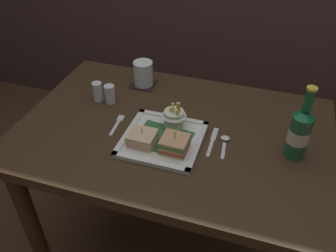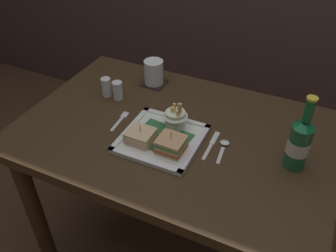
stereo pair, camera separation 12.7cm
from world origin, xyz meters
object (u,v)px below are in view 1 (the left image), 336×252
Objects in this scene: sandwich_half_left at (142,138)px; water_glass at (143,75)px; knife at (213,140)px; beer_bottle at (300,132)px; fork at (117,124)px; salt_shaker at (98,93)px; square_plate at (163,139)px; sandwich_half_right at (175,144)px; dining_table at (173,153)px; spoon at (225,142)px; pepper_shaker at (110,95)px; fries_cup at (174,116)px.

water_glass is at bearing 110.39° from sandwich_half_left.
sandwich_half_left is 0.25m from knife.
sandwich_half_left is 0.52m from beer_bottle.
fork and knife have the same top height.
square_plate is at bearing -26.22° from salt_shaker.
sandwich_half_right is at bearing -18.25° from fork.
knife is (0.17, 0.05, -0.00)m from square_plate.
salt_shaker is (-0.28, 0.21, 0.00)m from sandwich_half_left.
beer_bottle is at bearing -22.45° from water_glass.
dining_table is 12.44× the size of sandwich_half_left.
beer_bottle reaches higher than spoon.
square_plate is 1.04× the size of beer_bottle.
salt_shaker is (-0.51, 0.11, 0.03)m from knife.
dining_table is 0.20m from knife.
beer_bottle is at bearing 12.71° from sandwich_half_left.
water_glass is (-0.14, 0.38, 0.02)m from sandwich_half_left.
dining_table is 0.23m from spoon.
dining_table is 0.20m from sandwich_half_right.
sandwich_half_right is 1.17× the size of pepper_shaker.
pepper_shaker is at bearing 164.62° from fries_cup.
pepper_shaker is at bearing 163.26° from dining_table.
dining_table is 0.35m from pepper_shaker.
fries_cup is at bearing -13.10° from salt_shaker.
square_plate is 0.18m from knife.
dining_table is at bearing 9.92° from fork.
pepper_shaker is (-0.28, 0.17, 0.03)m from square_plate.
dining_table is 0.18m from fries_cup.
knife is (0.15, -0.03, -0.05)m from fries_cup.
beer_bottle reaches higher than water_glass.
fries_cup reaches higher than sandwich_half_right.
fork is at bearing -88.73° from water_glass.
water_glass is at bearing 124.18° from sandwich_half_right.
salt_shaker is at bearing 168.86° from spoon.
square_plate is at bearing 142.69° from sandwich_half_right.
square_plate is 0.22m from spoon.
beer_bottle is at bearing -6.95° from salt_shaker.
salt_shaker reaches higher than fork.
sandwich_half_right is 0.15m from knife.
knife is at bearing -176.59° from spoon.
sandwich_half_left is 0.35× the size of beer_bottle.
sandwich_half_left reaches higher than dining_table.
sandwich_half_right reaches higher than dining_table.
sandwich_half_right is 0.73× the size of fork.
knife is (0.15, -0.02, 0.12)m from dining_table.
dining_table is 10.42× the size of fries_cup.
water_glass is at bearing 157.55° from beer_bottle.
spoon is (0.04, 0.00, 0.00)m from knife.
sandwich_half_left reaches higher than square_plate.
fries_cup is 0.88× the size of fork.
fries_cup is at bearing 11.67° from fork.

